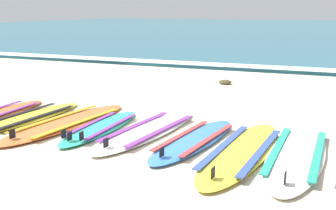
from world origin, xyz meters
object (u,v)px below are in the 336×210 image
object	(u,v)px
surfboard_3	(101,127)
surfboard_4	(148,130)
surfboard_1	(29,117)
surfboard_7	(297,154)
surfboard_0	(1,113)
surfboard_6	(242,151)
surfboard_5	(195,140)
surfboard_2	(67,122)

from	to	relation	value
surfboard_3	surfboard_4	size ratio (longest dim) A/B	0.79
surfboard_1	surfboard_3	world-z (taller)	same
surfboard_7	surfboard_0	bearing A→B (deg)	177.59
surfboard_1	surfboard_4	distance (m)	1.99
surfboard_1	surfboard_0	bearing A→B (deg)	174.78
surfboard_4	surfboard_6	xyz separation A→B (m)	(1.37, -0.35, -0.00)
surfboard_0	surfboard_4	size ratio (longest dim) A/B	0.81
surfboard_0	surfboard_4	world-z (taller)	same
surfboard_5	surfboard_6	distance (m)	0.68
surfboard_6	surfboard_7	xyz separation A→B (m)	(0.61, 0.14, -0.00)
surfboard_3	surfboard_5	distance (m)	1.40
surfboard_3	surfboard_4	world-z (taller)	same
surfboard_1	surfboard_7	distance (m)	3.97
surfboard_0	surfboard_1	bearing A→B (deg)	-5.22
surfboard_3	surfboard_4	bearing A→B (deg)	10.37
surfboard_4	surfboard_1	bearing A→B (deg)	-177.86
surfboard_4	surfboard_3	bearing A→B (deg)	-169.63
surfboard_6	surfboard_7	world-z (taller)	same
surfboard_5	surfboard_7	xyz separation A→B (m)	(1.25, -0.06, -0.00)
surfboard_0	surfboard_2	bearing A→B (deg)	-3.09
surfboard_2	surfboard_3	xyz separation A→B (m)	(0.59, -0.03, 0.00)
surfboard_5	surfboard_6	world-z (taller)	same
surfboard_7	surfboard_2	bearing A→B (deg)	177.88
surfboard_0	surfboard_1	distance (m)	0.61
surfboard_0	surfboard_7	size ratio (longest dim) A/B	0.79
surfboard_1	surfboard_7	xyz separation A→B (m)	(3.97, -0.14, -0.00)
surfboard_1	surfboard_5	world-z (taller)	same
surfboard_2	surfboard_5	world-z (taller)	same
surfboard_1	surfboard_5	distance (m)	2.72
surfboard_0	surfboard_7	world-z (taller)	same
surfboard_3	surfboard_2	bearing A→B (deg)	176.81
surfboard_3	surfboard_0	bearing A→B (deg)	176.88
surfboard_2	surfboard_6	world-z (taller)	same
surfboard_3	surfboard_7	size ratio (longest dim) A/B	0.77
surfboard_4	surfboard_7	bearing A→B (deg)	-6.10
surfboard_1	surfboard_2	size ratio (longest dim) A/B	0.86
surfboard_1	surfboard_6	distance (m)	3.37
surfboard_1	surfboard_7	bearing A→B (deg)	-1.98
surfboard_5	surfboard_7	bearing A→B (deg)	-2.52
surfboard_3	surfboard_5	xyz separation A→B (m)	(1.40, -0.03, -0.00)
surfboard_0	surfboard_1	size ratio (longest dim) A/B	0.88
surfboard_2	surfboard_7	size ratio (longest dim) A/B	1.04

